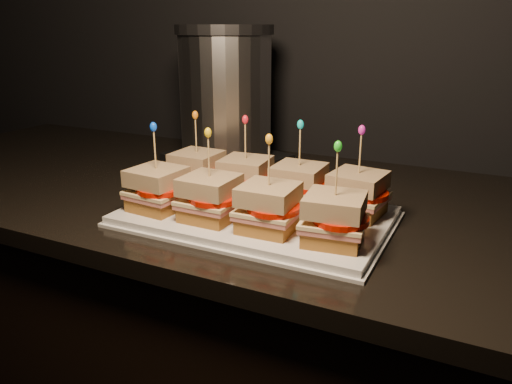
% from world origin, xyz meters
% --- Properties ---
extents(granite_slab, '(2.49, 0.74, 0.03)m').
position_xyz_m(granite_slab, '(0.23, 1.64, 0.87)').
color(granite_slab, black).
rests_on(granite_slab, cabinet).
extents(platter, '(0.46, 0.29, 0.02)m').
position_xyz_m(platter, '(0.07, 1.49, 0.89)').
color(platter, silver).
rests_on(platter, granite_slab).
extents(platter_rim, '(0.47, 0.30, 0.01)m').
position_xyz_m(platter_rim, '(0.07, 1.49, 0.89)').
color(platter_rim, silver).
rests_on(platter_rim, granite_slab).
extents(sandwich_0_bread_bot, '(0.09, 0.09, 0.02)m').
position_xyz_m(sandwich_0_bread_bot, '(-0.09, 1.56, 0.91)').
color(sandwich_0_bread_bot, brown).
rests_on(sandwich_0_bread_bot, platter).
extents(sandwich_0_ham, '(0.10, 0.09, 0.01)m').
position_xyz_m(sandwich_0_ham, '(-0.09, 1.56, 0.93)').
color(sandwich_0_ham, '#B6625C').
rests_on(sandwich_0_ham, sandwich_0_bread_bot).
extents(sandwich_0_cheese, '(0.10, 0.09, 0.01)m').
position_xyz_m(sandwich_0_cheese, '(-0.09, 1.56, 0.94)').
color(sandwich_0_cheese, beige).
rests_on(sandwich_0_cheese, sandwich_0_ham).
extents(sandwich_0_tomato, '(0.09, 0.09, 0.01)m').
position_xyz_m(sandwich_0_tomato, '(-0.08, 1.55, 0.95)').
color(sandwich_0_tomato, '#BE1403').
rests_on(sandwich_0_tomato, sandwich_0_cheese).
extents(sandwich_0_bread_top, '(0.09, 0.09, 0.03)m').
position_xyz_m(sandwich_0_bread_top, '(-0.09, 1.56, 0.96)').
color(sandwich_0_bread_top, '#583112').
rests_on(sandwich_0_bread_top, sandwich_0_tomato).
extents(sandwich_0_pick, '(0.00, 0.00, 0.09)m').
position_xyz_m(sandwich_0_pick, '(-0.09, 1.56, 1.01)').
color(sandwich_0_pick, tan).
rests_on(sandwich_0_pick, sandwich_0_bread_top).
extents(sandwich_0_frill, '(0.01, 0.01, 0.02)m').
position_xyz_m(sandwich_0_frill, '(-0.09, 1.56, 1.05)').
color(sandwich_0_frill, orange).
rests_on(sandwich_0_frill, sandwich_0_pick).
extents(sandwich_1_bread_bot, '(0.09, 0.09, 0.02)m').
position_xyz_m(sandwich_1_bread_bot, '(0.02, 1.56, 0.91)').
color(sandwich_1_bread_bot, brown).
rests_on(sandwich_1_bread_bot, platter).
extents(sandwich_1_ham, '(0.10, 0.10, 0.01)m').
position_xyz_m(sandwich_1_ham, '(0.02, 1.56, 0.93)').
color(sandwich_1_ham, '#B6625C').
rests_on(sandwich_1_ham, sandwich_1_bread_bot).
extents(sandwich_1_cheese, '(0.10, 0.10, 0.01)m').
position_xyz_m(sandwich_1_cheese, '(0.02, 1.56, 0.94)').
color(sandwich_1_cheese, beige).
rests_on(sandwich_1_cheese, sandwich_1_ham).
extents(sandwich_1_tomato, '(0.09, 0.09, 0.01)m').
position_xyz_m(sandwich_1_tomato, '(0.03, 1.55, 0.95)').
color(sandwich_1_tomato, '#BE1403').
rests_on(sandwich_1_tomato, sandwich_1_cheese).
extents(sandwich_1_bread_top, '(0.09, 0.09, 0.03)m').
position_xyz_m(sandwich_1_bread_top, '(0.02, 1.56, 0.96)').
color(sandwich_1_bread_top, '#583112').
rests_on(sandwich_1_bread_top, sandwich_1_tomato).
extents(sandwich_1_pick, '(0.00, 0.00, 0.09)m').
position_xyz_m(sandwich_1_pick, '(0.02, 1.56, 1.01)').
color(sandwich_1_pick, tan).
rests_on(sandwich_1_pick, sandwich_1_bread_top).
extents(sandwich_1_frill, '(0.01, 0.01, 0.02)m').
position_xyz_m(sandwich_1_frill, '(0.02, 1.56, 1.05)').
color(sandwich_1_frill, red).
rests_on(sandwich_1_frill, sandwich_1_pick).
extents(sandwich_2_bread_bot, '(0.09, 0.09, 0.02)m').
position_xyz_m(sandwich_2_bread_bot, '(0.13, 1.56, 0.91)').
color(sandwich_2_bread_bot, brown).
rests_on(sandwich_2_bread_bot, platter).
extents(sandwich_2_ham, '(0.09, 0.09, 0.01)m').
position_xyz_m(sandwich_2_ham, '(0.13, 1.56, 0.93)').
color(sandwich_2_ham, '#B6625C').
rests_on(sandwich_2_ham, sandwich_2_bread_bot).
extents(sandwich_2_cheese, '(0.10, 0.09, 0.01)m').
position_xyz_m(sandwich_2_cheese, '(0.13, 1.56, 0.94)').
color(sandwich_2_cheese, beige).
rests_on(sandwich_2_cheese, sandwich_2_ham).
extents(sandwich_2_tomato, '(0.09, 0.09, 0.01)m').
position_xyz_m(sandwich_2_tomato, '(0.14, 1.55, 0.95)').
color(sandwich_2_tomato, '#BE1403').
rests_on(sandwich_2_tomato, sandwich_2_cheese).
extents(sandwich_2_bread_top, '(0.09, 0.09, 0.03)m').
position_xyz_m(sandwich_2_bread_top, '(0.13, 1.56, 0.96)').
color(sandwich_2_bread_top, '#583112').
rests_on(sandwich_2_bread_top, sandwich_2_tomato).
extents(sandwich_2_pick, '(0.00, 0.00, 0.09)m').
position_xyz_m(sandwich_2_pick, '(0.13, 1.56, 1.01)').
color(sandwich_2_pick, tan).
rests_on(sandwich_2_pick, sandwich_2_bread_top).
extents(sandwich_2_frill, '(0.01, 0.01, 0.02)m').
position_xyz_m(sandwich_2_frill, '(0.13, 1.56, 1.05)').
color(sandwich_2_frill, '#0DC4C3').
rests_on(sandwich_2_frill, sandwich_2_pick).
extents(sandwich_3_bread_bot, '(0.09, 0.09, 0.02)m').
position_xyz_m(sandwich_3_bread_bot, '(0.24, 1.56, 0.91)').
color(sandwich_3_bread_bot, brown).
rests_on(sandwich_3_bread_bot, platter).
extents(sandwich_3_ham, '(0.10, 0.10, 0.01)m').
position_xyz_m(sandwich_3_ham, '(0.24, 1.56, 0.93)').
color(sandwich_3_ham, '#B6625C').
rests_on(sandwich_3_ham, sandwich_3_bread_bot).
extents(sandwich_3_cheese, '(0.11, 0.10, 0.01)m').
position_xyz_m(sandwich_3_cheese, '(0.24, 1.56, 0.94)').
color(sandwich_3_cheese, beige).
rests_on(sandwich_3_cheese, sandwich_3_ham).
extents(sandwich_3_tomato, '(0.09, 0.09, 0.01)m').
position_xyz_m(sandwich_3_tomato, '(0.25, 1.55, 0.95)').
color(sandwich_3_tomato, '#BE1403').
rests_on(sandwich_3_tomato, sandwich_3_cheese).
extents(sandwich_3_bread_top, '(0.10, 0.10, 0.03)m').
position_xyz_m(sandwich_3_bread_top, '(0.24, 1.56, 0.96)').
color(sandwich_3_bread_top, '#583112').
rests_on(sandwich_3_bread_top, sandwich_3_tomato).
extents(sandwich_3_pick, '(0.00, 0.00, 0.09)m').
position_xyz_m(sandwich_3_pick, '(0.24, 1.56, 1.01)').
color(sandwich_3_pick, tan).
rests_on(sandwich_3_pick, sandwich_3_bread_top).
extents(sandwich_3_frill, '(0.01, 0.01, 0.02)m').
position_xyz_m(sandwich_3_frill, '(0.24, 1.56, 1.05)').
color(sandwich_3_frill, '#D51F9B').
rests_on(sandwich_3_frill, sandwich_3_pick).
extents(sandwich_4_bread_bot, '(0.09, 0.09, 0.02)m').
position_xyz_m(sandwich_4_bread_bot, '(-0.09, 1.43, 0.91)').
color(sandwich_4_bread_bot, brown).
rests_on(sandwich_4_bread_bot, platter).
extents(sandwich_4_ham, '(0.10, 0.10, 0.01)m').
position_xyz_m(sandwich_4_ham, '(-0.09, 1.43, 0.93)').
color(sandwich_4_ham, '#B6625C').
rests_on(sandwich_4_ham, sandwich_4_bread_bot).
extents(sandwich_4_cheese, '(0.10, 0.10, 0.01)m').
position_xyz_m(sandwich_4_cheese, '(-0.09, 1.43, 0.94)').
color(sandwich_4_cheese, beige).
rests_on(sandwich_4_cheese, sandwich_4_ham).
extents(sandwich_4_tomato, '(0.09, 0.09, 0.01)m').
position_xyz_m(sandwich_4_tomato, '(-0.08, 1.42, 0.95)').
color(sandwich_4_tomato, '#BE1403').
rests_on(sandwich_4_tomato, sandwich_4_cheese).
extents(sandwich_4_bread_top, '(0.09, 0.09, 0.03)m').
position_xyz_m(sandwich_4_bread_top, '(-0.09, 1.43, 0.96)').
color(sandwich_4_bread_top, '#583112').
rests_on(sandwich_4_bread_top, sandwich_4_tomato).
extents(sandwich_4_pick, '(0.00, 0.00, 0.09)m').
position_xyz_m(sandwich_4_pick, '(-0.09, 1.43, 1.01)').
color(sandwich_4_pick, tan).
rests_on(sandwich_4_pick, sandwich_4_bread_top).
extents(sandwich_4_frill, '(0.01, 0.01, 0.02)m').
position_xyz_m(sandwich_4_frill, '(-0.09, 1.43, 1.05)').
color(sandwich_4_frill, blue).
rests_on(sandwich_4_frill, sandwich_4_pick).
extents(sandwich_5_bread_bot, '(0.09, 0.09, 0.02)m').
position_xyz_m(sandwich_5_bread_bot, '(0.02, 1.43, 0.91)').
color(sandwich_5_bread_bot, brown).
rests_on(sandwich_5_bread_bot, platter).
extents(sandwich_5_ham, '(0.09, 0.09, 0.01)m').
position_xyz_m(sandwich_5_ham, '(0.02, 1.43, 0.93)').
color(sandwich_5_ham, '#B6625C').
rests_on(sandwich_5_ham, sandwich_5_bread_bot).
extents(sandwich_5_cheese, '(0.10, 0.09, 0.01)m').
position_xyz_m(sandwich_5_cheese, '(0.02, 1.43, 0.94)').
color(sandwich_5_cheese, beige).
rests_on(sandwich_5_cheese, sandwich_5_ham).
extents(sandwich_5_tomato, '(0.09, 0.09, 0.01)m').
position_xyz_m(sandwich_5_tomato, '(0.03, 1.42, 0.95)').
color(sandwich_5_tomato, '#BE1403').
rests_on(sandwich_5_tomato, sandwich_5_cheese).
extents(sandwich_5_bread_top, '(0.09, 0.09, 0.03)m').
position_xyz_m(sandwich_5_bread_top, '(0.02, 1.43, 0.96)').
color(sandwich_5_bread_top, '#583112').
rests_on(sandwich_5_bread_top, sandwich_5_tomato).
extents(sandwich_5_pick, '(0.00, 0.00, 0.09)m').
position_xyz_m(sandwich_5_pick, '(0.02, 1.43, 1.01)').
color(sandwich_5_pick, tan).
rests_on(sandwich_5_pick, sandwich_5_bread_top).
extents(sandwich_5_frill, '(0.01, 0.01, 0.02)m').
position_xyz_m(sandwich_5_frill, '(0.02, 1.43, 1.05)').
color(sandwich_5_frill, '#E6B510').
rests_on(sandwich_5_frill, sandwich_5_pick).
extents(sandwich_6_bread_bot, '(0.09, 0.09, 0.02)m').
position_xyz_m(sandwich_6_bread_bot, '(0.13, 1.43, 0.91)').
color(sandwich_6_bread_bot, brown).
rests_on(sandwich_6_bread_bot, platter).
extents(sandwich_6_ham, '(0.10, 0.09, 0.01)m').
position_xyz_m(sandwich_6_ham, '(0.13, 1.43, 0.93)').
color(sandwich_6_ham, '#B6625C').
rests_on(sandwich_6_ham, sandwich_6_bread_bot).
extents(sandwich_6_cheese, '(0.10, 0.09, 0.01)m').
position_xyz_m(sandwich_6_cheese, '(0.13, 1.43, 0.94)').
color(sandwich_6_cheese, beige).
rests_on(sandwich_6_cheese, sandwich_6_ham).
extents(sandwich_6_tomato, '(0.09, 0.09, 0.01)m').
position_xyz_m(sandwich_6_tomato, '(0.14, 1.42, 0.95)').
color(sandwich_6_tomato, '#BE1403').
rests_on(sandwich_6_tomato, sandwich_6_cheese).
extents(sandwich_6_bread_top, '(0.09, 0.09, 0.03)m').
position_xyz_m(sandwich_6_bread_top, '(0.13, 1.43, 0.96)').
color(sandwich_6_bread_top, '#583112').
rests_on(sandwich_6_bread_top, sandwich_6_tomato).
extents(sandwich_6_pick, '(0.00, 0.00, 0.09)m').
position_xyz_m(sandwich_6_pick, '(0.13, 1.43, 1.01)').
color(sandwich_6_pick, tan).
rests_on(sandwich_6_pick, sandwich_6_bread_top).
extents(sandwich_6_frill, '(0.01, 0.01, 0.02)m').
position_xyz_m(sandwich_6_frill, '(0.13, 1.43, 1.05)').
color(sandwich_6_frill, orange).
rests_on(sandwich_6_frill, sandwich_6_pick).
extents(sandwich_7_bread_bot, '(0.10, 0.10, 0.02)m').
position_xyz_m(sandwich_7_bread_bot, '(0.24, 1.43, 0.91)').
color(sandwich_7_bread_bot, brown).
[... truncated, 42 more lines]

